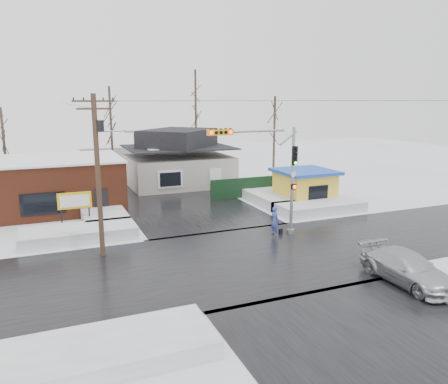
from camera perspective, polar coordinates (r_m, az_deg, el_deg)
name	(u,v)px	position (r m, az deg, el deg)	size (l,w,h in m)	color
ground	(257,257)	(24.94, 4.29, -8.41)	(120.00, 120.00, 0.00)	white
road_ns	(257,256)	(24.93, 4.29, -8.39)	(10.00, 120.00, 0.02)	black
road_ew	(257,256)	(24.93, 4.29, -8.39)	(120.00, 10.00, 0.02)	black
snowbank_nw	(79,234)	(29.09, -18.40, -5.17)	(7.00, 3.00, 0.80)	white
snowbank_ne	(319,207)	(35.03, 12.37, -1.94)	(7.00, 3.00, 0.80)	white
snowbank_sw	(112,350)	(16.24, -14.38, -19.34)	(7.00, 3.00, 0.70)	white
snowbank_nside_w	(102,212)	(34.05, -15.69, -2.52)	(3.00, 8.00, 0.80)	white
snowbank_nside_e	(267,196)	(38.16, 5.63, -0.57)	(3.00, 8.00, 0.80)	white
traffic_signal	(271,167)	(27.44, 6.21, 3.25)	(6.05, 0.68, 7.00)	gray
utility_pole	(99,166)	(24.74, -16.03, 3.23)	(3.15, 0.44, 9.00)	#382619
brick_building	(42,184)	(37.42, -22.67, 0.91)	(12.20, 8.20, 4.12)	brown
marquee_sign	(75,202)	(31.11, -18.93, -1.20)	(2.20, 0.21, 2.55)	black
house	(178,160)	(45.05, -5.99, 4.23)	(10.40, 8.40, 5.76)	#AEAA9D
kiosk	(305,186)	(37.50, 10.48, 0.72)	(4.60, 4.60, 2.88)	yellow
fence	(252,187)	(39.57, 3.65, 0.66)	(8.00, 0.12, 1.80)	black
tree_far_left	(110,106)	(47.30, -14.67, 10.77)	(3.00, 3.00, 10.00)	#332821
tree_far_mid	(196,91)	(51.58, -3.74, 12.97)	(3.00, 3.00, 12.00)	#332821
tree_far_right	(275,114)	(46.69, 6.64, 10.08)	(3.00, 3.00, 9.00)	#332821
tree_far_west	(2,125)	(45.02, -26.99, 7.78)	(3.00, 3.00, 8.00)	#332821
pedestrian	(275,221)	(28.54, 6.68, -3.79)	(0.69, 0.46, 1.91)	#3E4FB0
car	(407,268)	(23.03, 22.80, -9.16)	(2.08, 5.12, 1.49)	#B3B6BB
shopping_bag	(281,232)	(29.01, 7.41, -5.15)	(0.28, 0.12, 0.35)	black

